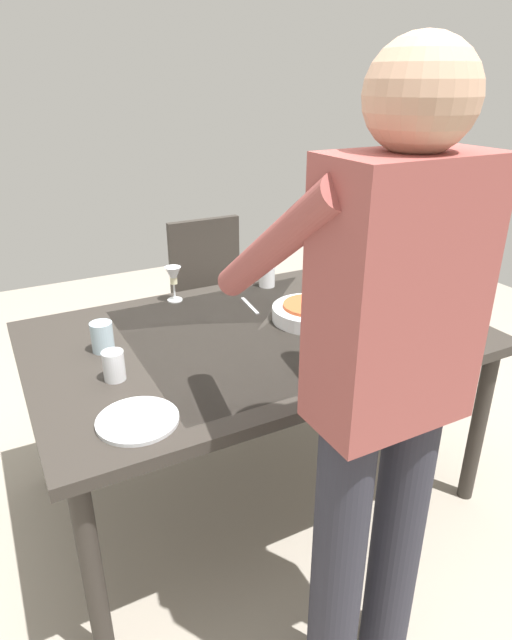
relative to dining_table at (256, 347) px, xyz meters
The scene contains 14 objects.
ground_plane 0.67m from the dining_table, ahead, with size 6.00×6.00×0.00m, color #9E9384.
dining_table is the anchor object (origin of this frame).
chair_near 0.95m from the dining_table, 103.31° to the right, with size 0.40×0.40×0.91m.
person_server 0.85m from the dining_table, 84.09° to the left, with size 0.42×0.61×1.69m.
wine_bottle 0.38m from the dining_table, 129.76° to the left, with size 0.07×0.07×0.30m.
wine_glass_left 0.64m from the dining_table, 148.41° to the left, with size 0.07×0.07×0.15m.
wine_glass_right 0.50m from the dining_table, 69.77° to the right, with size 0.07×0.07×0.15m.
water_cup_near_left 0.57m from the dining_table, 12.14° to the right, with size 0.08×0.08×0.11m, color silver.
water_cup_near_right 0.50m from the dining_table, 123.56° to the right, with size 0.07×0.07×0.09m, color silver.
water_cup_far_left 0.57m from the dining_table, ahead, with size 0.07×0.07×0.10m, color silver.
serving_bowl_pasta 0.26m from the dining_table, behind, with size 0.30×0.30×0.07m.
dinner_plate_near 0.67m from the dining_table, 32.59° to the left, with size 0.23×0.23×0.01m, color silver.
table_knife 0.59m from the dining_table, 161.34° to the right, with size 0.01×0.20×0.01m, color silver.
table_fork 0.26m from the dining_table, 111.82° to the right, with size 0.01×0.18×0.01m, color silver.
Camera 1 is at (0.85, 1.62, 1.61)m, focal length 30.33 mm.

